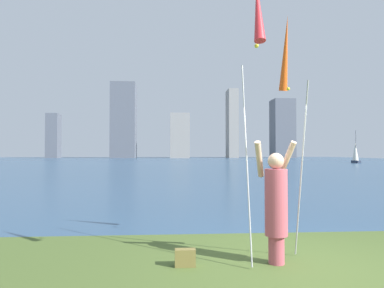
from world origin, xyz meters
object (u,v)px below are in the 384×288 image
(kite_flag_right, at_px, (286,59))
(bag, at_px, (185,258))
(kite_flag_left, at_px, (257,23))
(sailboat_0, at_px, (355,153))
(person, at_px, (276,203))

(kite_flag_right, distance_m, bag, 3.92)
(kite_flag_left, bearing_deg, sailboat_0, 59.12)
(person, height_order, sailboat_0, sailboat_0)
(person, xyz_separation_m, sailboat_0, (28.74, 48.21, 0.72))
(kite_flag_left, xyz_separation_m, sailboat_0, (29.19, 48.82, -1.92))
(person, relative_size, kite_flag_left, 0.46)
(kite_flag_left, height_order, sailboat_0, sailboat_0)
(kite_flag_right, xyz_separation_m, sailboat_0, (28.29, 47.44, -1.80))
(kite_flag_left, height_order, bag, kite_flag_left)
(kite_flag_right, relative_size, sailboat_0, 0.79)
(bag, height_order, sailboat_0, sailboat_0)
(kite_flag_left, height_order, kite_flag_right, kite_flag_right)
(kite_flag_right, relative_size, bag, 13.26)
(person, relative_size, bag, 6.10)
(person, relative_size, kite_flag_right, 0.46)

